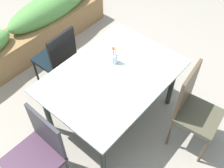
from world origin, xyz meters
The scene contains 7 objects.
ground_plane centered at (0.00, 0.00, 0.00)m, with size 12.00×12.00×0.00m, color gray.
dining_table centered at (0.09, -0.08, 0.66)m, with size 1.44×1.04×0.73m.
chair_end_left centered at (-0.93, -0.08, 0.55)m, with size 0.47×0.47×0.95m.
chair_near_right centered at (0.40, -0.90, 0.58)m, with size 0.47×0.47×1.03m.
chair_far_side centered at (0.03, 0.74, 0.52)m, with size 0.44×0.44×0.92m.
flower_vase centered at (0.25, 0.02, 0.81)m, with size 0.07×0.07×0.21m.
planter_box centered at (-0.06, 1.59, 0.34)m, with size 3.20×0.47×0.74m.
Camera 1 is at (-1.36, -1.33, 2.81)m, focal length 43.65 mm.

